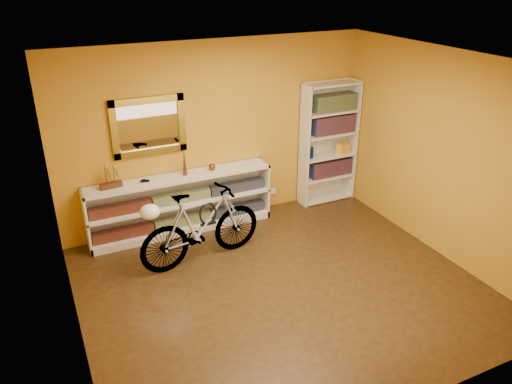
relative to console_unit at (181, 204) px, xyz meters
name	(u,v)px	position (x,y,z in m)	size (l,w,h in m)	color
floor	(281,288)	(0.63, -1.81, -0.43)	(4.50, 4.00, 0.01)	black
ceiling	(287,64)	(0.63, -1.81, 2.18)	(4.50, 4.00, 0.01)	silver
back_wall	(216,134)	(0.63, 0.19, 0.88)	(4.50, 0.01, 2.60)	#B97F1B
left_wall	(63,231)	(-1.63, -1.81, 0.88)	(0.01, 4.00, 2.60)	#B97F1B
right_wall	(443,156)	(2.88, -1.81, 0.88)	(0.01, 4.00, 2.60)	#B97F1B
gilt_mirror	(149,126)	(-0.32, 0.15, 1.12)	(0.98, 0.06, 0.78)	olive
wall_socket	(273,191)	(1.53, 0.17, -0.17)	(0.09, 0.01, 0.09)	silver
console_unit	(181,204)	(0.00, 0.00, 0.00)	(2.60, 0.35, 0.85)	silver
cd_row_lower	(183,221)	(0.00, -0.02, -0.26)	(2.50, 0.13, 0.14)	black
cd_row_upper	(181,197)	(0.00, -0.02, 0.11)	(2.50, 0.13, 0.14)	navy
model_ship	(110,176)	(-0.91, 0.00, 0.59)	(0.28, 0.11, 0.34)	#3D2011
toy_car	(145,182)	(-0.47, 0.00, 0.43)	(0.00, 0.00, 0.00)	black
bronze_ornament	(184,162)	(0.08, 0.00, 0.62)	(0.07, 0.07, 0.38)	brown
decorative_orb	(212,167)	(0.47, 0.00, 0.47)	(0.10, 0.10, 0.10)	brown
bookcase	(328,143)	(2.40, 0.03, 0.52)	(0.90, 0.30, 1.90)	silver
book_row_a	(330,167)	(2.45, 0.03, 0.12)	(0.70, 0.22, 0.26)	maroon
book_row_b	(332,124)	(2.45, 0.03, 0.83)	(0.70, 0.22, 0.28)	maroon
book_row_c	(334,102)	(2.45, 0.03, 1.16)	(0.70, 0.22, 0.25)	navy
travel_mug	(311,153)	(2.08, 0.01, 0.43)	(0.08, 0.08, 0.18)	navy
red_tin	(318,106)	(2.20, 0.06, 1.14)	(0.15, 0.15, 0.19)	maroon
yellow_bag	(343,148)	(2.65, -0.01, 0.42)	(0.20, 0.13, 0.16)	gold
bicycle	(201,226)	(-0.01, -0.85, 0.07)	(1.68, 0.44, 0.99)	silver
helmet	(150,212)	(-0.64, -0.93, 0.45)	(0.24, 0.22, 0.18)	white
u_lock	(208,214)	(0.09, -0.84, 0.22)	(0.23, 0.23, 0.02)	black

